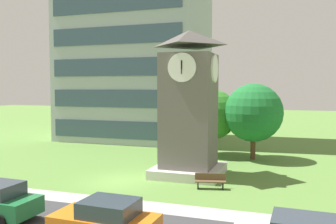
{
  "coord_description": "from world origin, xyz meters",
  "views": [
    {
      "loc": [
        10.08,
        -20.42,
        5.91
      ],
      "look_at": [
        1.83,
        4.03,
        4.18
      ],
      "focal_mm": 38.81,
      "sensor_mm": 36.0,
      "label": 1
    }
  ],
  "objects": [
    {
      "name": "park_bench",
      "position": [
        5.74,
        0.18,
        0.46
      ],
      "size": [
        1.86,
        0.88,
        0.88
      ],
      "color": "brown",
      "rests_on": "ground"
    },
    {
      "name": "ground_plane",
      "position": [
        0.0,
        0.0,
        0.0
      ],
      "size": [
        160.0,
        160.0,
        0.0
      ],
      "primitive_type": "plane",
      "color": "#567F38"
    },
    {
      "name": "parked_car_orange",
      "position": [
        3.55,
        -8.45,
        0.86
      ],
      "size": [
        4.09,
        2.17,
        1.69
      ],
      "color": "orange",
      "rests_on": "ground"
    },
    {
      "name": "office_building",
      "position": [
        -6.92,
        18.26,
        12.8
      ],
      "size": [
        15.58,
        10.78,
        25.6
      ],
      "color": "#9EA8B2",
      "rests_on": "ground"
    },
    {
      "name": "tree_near_tower",
      "position": [
        3.67,
        10.53,
        3.6
      ],
      "size": [
        4.36,
        4.36,
        5.79
      ],
      "color": "#513823",
      "rests_on": "ground"
    },
    {
      "name": "kerb_strip",
      "position": [
        0.0,
        -3.96,
        0.0
      ],
      "size": [
        120.0,
        1.6,
        0.01
      ],
      "primitive_type": "cube",
      "color": "#9E9E99",
      "rests_on": "ground"
    },
    {
      "name": "tree_streetside",
      "position": [
        7.24,
        9.91,
        3.86
      ],
      "size": [
        4.78,
        4.78,
        6.26
      ],
      "color": "#513823",
      "rests_on": "ground"
    },
    {
      "name": "clock_tower",
      "position": [
        3.66,
        3.02,
        4.32
      ],
      "size": [
        4.48,
        4.48,
        9.71
      ],
      "color": "#605B56",
      "rests_on": "ground"
    }
  ]
}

